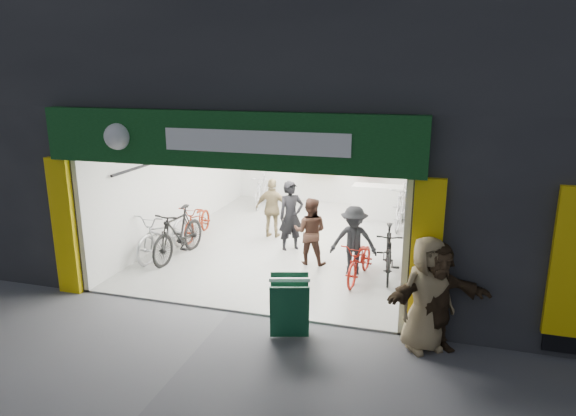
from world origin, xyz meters
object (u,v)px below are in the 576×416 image
at_px(bike_right_front, 388,253).
at_px(sandwich_board, 289,305).
at_px(pedestrian_near, 426,294).
at_px(bike_left_front, 164,233).

bearing_deg(bike_right_front, sandwich_board, -119.24).
bearing_deg(pedestrian_near, bike_right_front, 72.19).
relative_size(bike_left_front, bike_right_front, 1.17).
bearing_deg(pedestrian_near, bike_left_front, 122.13).
bearing_deg(bike_left_front, bike_right_front, 5.42).
bearing_deg(sandwich_board, bike_left_front, 127.87).
bearing_deg(sandwich_board, pedestrian_near, -10.61).
bearing_deg(bike_right_front, bike_left_front, 176.32).
height_order(pedestrian_near, sandwich_board, pedestrian_near).
height_order(bike_left_front, bike_right_front, bike_left_front).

